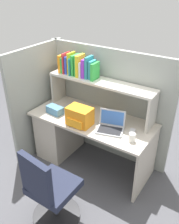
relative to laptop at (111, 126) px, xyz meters
The scene contains 12 objects.
ground_plane 0.85m from the laptop, 165.71° to the left, with size 8.00×8.00×0.00m, color #4C4C51.
desk 0.81m from the laptop, behind, with size 1.60×0.70×0.73m.
cubicle_partition_rear 0.56m from the laptop, 124.86° to the left, with size 1.84×0.05×1.55m, color #939991.
cubicle_partition_left 1.17m from the laptop, behind, with size 0.05×1.06×1.55m, color #939991.
overhead_hutch 0.52m from the laptop, 138.78° to the left, with size 1.44×0.28×0.45m.
reference_books_on_shelf 0.89m from the laptop, 156.91° to the left, with size 0.56×0.19×0.28m.
laptop is the anchor object (origin of this frame).
backpack 0.39m from the laptop, 163.70° to the right, with size 0.30×0.23×0.22m.
computer_mouse 0.26m from the laptop, 16.26° to the left, with size 0.06×0.10×0.03m, color silver.
paper_cup 0.32m from the laptop, 13.88° to the right, with size 0.08×0.08×0.10m, color white.
tissue_box 0.80m from the laptop, behind, with size 0.22×0.12×0.10m, color teal.
office_chair 1.01m from the laptop, 100.40° to the right, with size 0.52×0.52×0.93m.
Camera 1 is at (1.46, -2.26, 2.34)m, focal length 39.55 mm.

